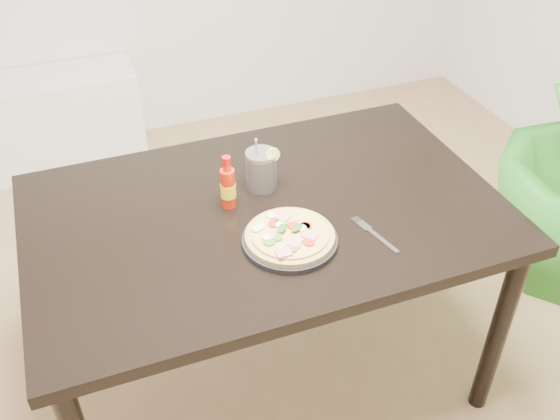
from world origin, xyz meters
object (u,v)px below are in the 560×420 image
object	(u,v)px
fork	(374,233)
dining_table	(266,230)
cola_cup	(261,171)
plate	(290,240)
pizza	(289,235)
hot_sauce_bottle	(228,187)
media_console	(2,130)

from	to	relation	value
fork	dining_table	bearing A→B (deg)	124.20
cola_cup	plate	bearing A→B (deg)	-93.53
plate	cola_cup	distance (m)	0.29
dining_table	pizza	world-z (taller)	pizza
hot_sauce_bottle	cola_cup	distance (m)	0.14
plate	hot_sauce_bottle	xyz separation A→B (m)	(-0.11, 0.22, 0.06)
plate	fork	size ratio (longest dim) A/B	1.42
dining_table	hot_sauce_bottle	bearing A→B (deg)	151.42
plate	cola_cup	xyz separation A→B (m)	(0.02, 0.28, 0.05)
hot_sauce_bottle	cola_cup	world-z (taller)	cola_cup
media_console	plate	bearing A→B (deg)	-66.35
hot_sauce_bottle	media_console	size ratio (longest dim) A/B	0.12
plate	pizza	xyz separation A→B (m)	(-0.00, 0.00, 0.02)
plate	cola_cup	size ratio (longest dim) A/B	1.44
fork	pizza	bearing A→B (deg)	154.24
hot_sauce_bottle	cola_cup	xyz separation A→B (m)	(0.12, 0.06, -0.01)
fork	media_console	world-z (taller)	fork
pizza	fork	distance (m)	0.24
plate	media_console	xyz separation A→B (m)	(-0.83, 1.90, -0.51)
pizza	fork	world-z (taller)	pizza
hot_sauce_bottle	media_console	bearing A→B (deg)	113.41
pizza	media_console	xyz separation A→B (m)	(-0.83, 1.90, -0.53)
plate	hot_sauce_bottle	distance (m)	0.25
plate	cola_cup	bearing A→B (deg)	86.47
pizza	hot_sauce_bottle	xyz separation A→B (m)	(-0.10, 0.22, 0.04)
cola_cup	media_console	bearing A→B (deg)	117.69
plate	dining_table	bearing A→B (deg)	93.21
fork	hot_sauce_bottle	bearing A→B (deg)	127.62
pizza	dining_table	bearing A→B (deg)	92.55
plate	pizza	world-z (taller)	pizza
media_console	dining_table	bearing A→B (deg)	-64.57
dining_table	media_console	xyz separation A→B (m)	(-0.82, 1.73, -0.42)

